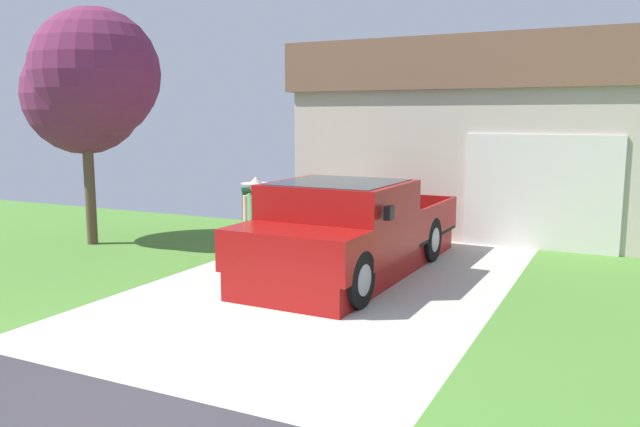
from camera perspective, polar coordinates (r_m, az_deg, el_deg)
name	(u,v)px	position (r m, az deg, el deg)	size (l,w,h in m)	color
pickup_truck	(344,234)	(10.35, 2.19, -1.84)	(2.21, 5.24, 1.58)	maroon
person_with_hat	(256,222)	(10.42, -5.75, -0.80)	(0.49, 0.49, 1.64)	#333842
handbag	(250,270)	(10.38, -6.30, -5.10)	(0.30, 0.14, 0.41)	#B24C56
house_with_garage	(506,135)	(16.62, 16.44, 6.80)	(8.68, 7.15, 4.24)	#BFB1A2
front_yard_tree	(92,83)	(13.81, -19.84, 10.99)	(2.93, 2.57, 4.76)	brown
wheeled_trash_bin	(261,206)	(14.71, -5.34, 0.64)	(0.60, 0.72, 1.01)	#286B38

